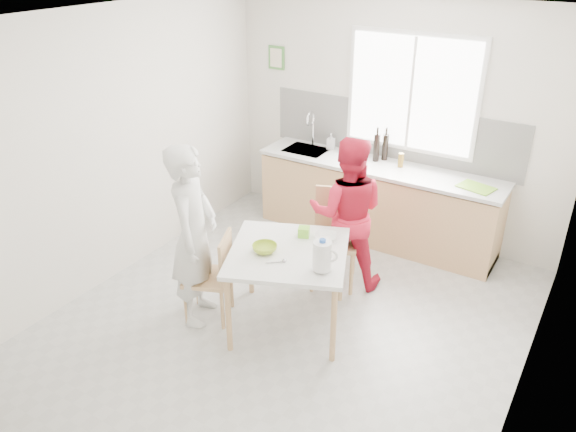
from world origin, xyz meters
name	(u,v)px	position (x,y,z in m)	size (l,w,h in m)	color
ground	(289,322)	(0.00, 0.00, 0.00)	(4.50, 4.50, 0.00)	#B7B7B2
room_shell	(289,157)	(0.00, 0.00, 1.64)	(4.50, 4.50, 4.50)	silver
window	(412,93)	(0.20, 2.23, 1.70)	(1.50, 0.06, 1.30)	white
backsplash	(391,132)	(0.00, 2.24, 1.23)	(3.00, 0.02, 0.65)	white
picture_frame	(276,58)	(-1.55, 2.23, 1.90)	(0.22, 0.03, 0.28)	#4C8D40
kitchen_counter	(376,205)	(0.00, 1.95, 0.42)	(2.84, 0.64, 1.37)	tan
dining_table	(288,259)	(0.01, -0.01, 0.70)	(1.33, 1.33, 0.78)	white
chair_left	(214,273)	(-0.63, -0.28, 0.48)	(0.52, 0.52, 0.87)	tan
chair_far	(335,232)	(0.01, 0.88, 0.55)	(0.60, 0.60, 0.99)	tan
person_white	(194,236)	(-0.78, -0.34, 0.86)	(0.62, 0.41, 1.71)	silver
person_red	(347,213)	(0.12, 0.90, 0.79)	(0.77, 0.60, 1.58)	red
bowl_green	(265,248)	(-0.16, -0.14, 0.81)	(0.22, 0.22, 0.07)	#9BB92A
bowl_white	(325,237)	(0.18, 0.34, 0.80)	(0.20, 0.20, 0.05)	white
milk_jug	(323,255)	(0.41, -0.15, 0.93)	(0.21, 0.16, 0.27)	white
green_box	(304,232)	(-0.01, 0.29, 0.82)	(0.10, 0.10, 0.09)	#7BD130
spoon	(275,262)	(0.02, -0.25, 0.79)	(0.01, 0.01, 0.16)	#A5A5AA
cutting_board	(476,187)	(1.10, 1.88, 0.93)	(0.35, 0.25, 0.01)	#75B429
wine_bottle_a	(376,148)	(-0.09, 2.05, 1.08)	(0.07, 0.07, 0.32)	black
wine_bottle_b	(385,147)	(-0.02, 2.14, 1.07)	(0.07, 0.07, 0.30)	black
jar_amber	(401,160)	(0.22, 2.02, 1.00)	(0.06, 0.06, 0.16)	olive
soap_bottle	(331,141)	(-0.71, 2.13, 1.02)	(0.09, 0.09, 0.19)	#999999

